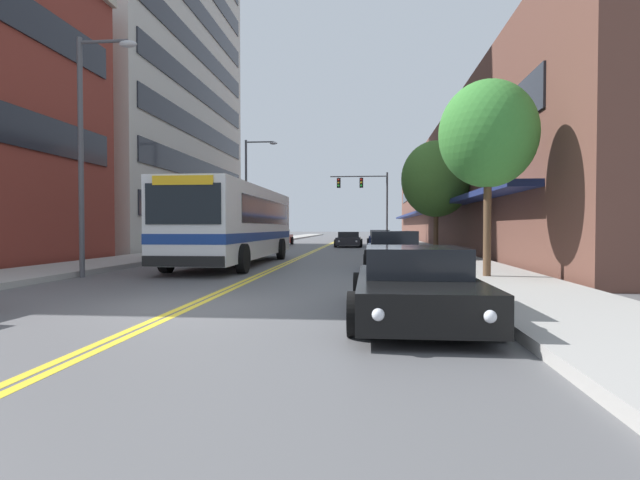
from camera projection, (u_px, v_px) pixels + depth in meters
ground_plane at (331, 244)px, 46.36m from camera, size 240.00×240.00×0.00m
sidewalk_left at (257, 243)px, 47.04m from camera, size 3.02×106.00×0.17m
sidewalk_right at (407, 243)px, 45.68m from camera, size 3.02×106.00×0.17m
centre_line at (331, 244)px, 46.36m from camera, size 0.34×106.00×0.01m
office_tower_left at (123, 75)px, 37.16m from camera, size 12.08×22.47×25.83m
storefront_row_right at (471, 192)px, 45.01m from camera, size 9.10×68.00×9.42m
city_bus at (236, 222)px, 20.82m from camera, size 2.94×11.91×3.14m
car_red_parked_left_mid at (278, 238)px, 42.87m from camera, size 2.18×4.91×1.34m
car_black_parked_right_foreground at (415, 285)px, 8.45m from camera, size 2.17×4.87×1.21m
car_navy_parked_right_mid at (380, 239)px, 38.55m from camera, size 1.98×4.20×1.33m
car_slate_blue_parked_right_far at (394, 252)px, 18.04m from camera, size 2.15×4.92×1.41m
car_charcoal_moving_lead at (349, 240)px, 39.13m from camera, size 2.12×4.28×1.18m
traffic_signal_mast at (368, 193)px, 46.53m from camera, size 5.39×0.38×6.64m
street_lamp_left_near at (89, 135)px, 15.22m from camera, size 1.90×0.28×7.33m
street_lamp_left_far at (251, 184)px, 35.84m from camera, size 2.38×0.28×7.80m
street_tree_right_near at (488, 134)px, 13.96m from camera, size 2.72×2.72×5.49m
street_tree_right_mid at (436, 179)px, 27.20m from camera, size 3.78×3.78×6.09m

